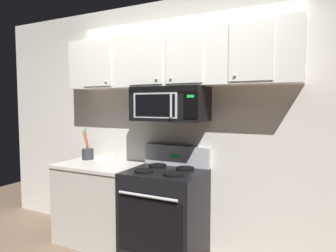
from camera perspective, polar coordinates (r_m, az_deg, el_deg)
The scene contains 7 objects.
back_wall at distance 3.28m, azimuth 2.33°, elevation 0.34°, with size 5.20×0.10×2.70m, color silver.
stove_range at distance 3.14m, azimuth -0.56°, elevation -16.35°, with size 0.76×0.69×1.12m.
over_range_microwave at distance 3.05m, azimuth 0.42°, elevation 4.29°, with size 0.76×0.43×0.35m.
upper_cabinets at distance 3.11m, azimuth 0.68°, elevation 12.61°, with size 2.50×0.36×0.55m.
counter_segment at distance 3.59m, azimuth -12.94°, elevation -14.08°, with size 0.93×0.65×0.90m.
utensil_crock_charcoal at distance 3.74m, azimuth -15.23°, elevation -4.89°, with size 0.14×0.14×0.38m.
salt_shaker at distance 3.48m, azimuth -9.84°, elevation -6.20°, with size 0.04×0.04×0.09m.
Camera 1 is at (1.33, -2.20, 1.57)m, focal length 31.62 mm.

